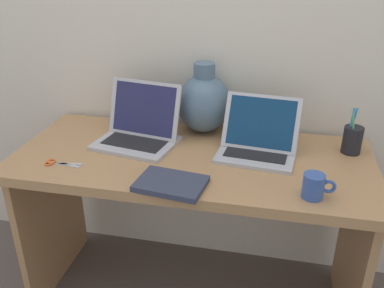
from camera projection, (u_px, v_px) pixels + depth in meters
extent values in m
cube|color=beige|center=(209.00, 22.00, 1.77)|extent=(4.40, 0.04, 2.40)
cube|color=#AD7F51|center=(192.00, 160.00, 1.66)|extent=(1.42, 0.63, 0.04)
cube|color=#AD7F51|center=(52.00, 216.00, 1.95)|extent=(0.03, 0.54, 0.70)
cube|color=#AD7F51|center=(352.00, 255.00, 1.70)|extent=(0.03, 0.54, 0.70)
cube|color=#B2B2B7|center=(136.00, 143.00, 1.74)|extent=(0.36, 0.30, 0.01)
cube|color=black|center=(136.00, 141.00, 1.74)|extent=(0.28, 0.19, 0.00)
cube|color=#B2B2B7|center=(144.00, 109.00, 1.76)|extent=(0.33, 0.14, 0.23)
cube|color=#23234C|center=(144.00, 109.00, 1.76)|extent=(0.29, 0.12, 0.20)
cube|color=#B2B2B7|center=(256.00, 154.00, 1.65)|extent=(0.32, 0.27, 0.01)
cube|color=black|center=(256.00, 152.00, 1.64)|extent=(0.25, 0.17, 0.00)
cube|color=#B2B2B7|center=(261.00, 123.00, 1.66)|extent=(0.31, 0.14, 0.21)
cube|color=navy|center=(261.00, 123.00, 1.66)|extent=(0.27, 0.13, 0.18)
ellipsoid|color=slate|center=(204.00, 104.00, 1.82)|extent=(0.24, 0.24, 0.26)
cylinder|color=slate|center=(204.00, 70.00, 1.76)|extent=(0.09, 0.09, 0.06)
cube|color=#33384C|center=(171.00, 184.00, 1.44)|extent=(0.25, 0.19, 0.02)
cylinder|color=#335199|center=(313.00, 186.00, 1.36)|extent=(0.07, 0.07, 0.08)
torus|color=#335199|center=(329.00, 187.00, 1.35)|extent=(0.05, 0.01, 0.05)
cylinder|color=black|center=(352.00, 140.00, 1.65)|extent=(0.08, 0.08, 0.11)
cylinder|color=#4CA566|center=(353.00, 131.00, 1.62)|extent=(0.03, 0.02, 0.14)
cylinder|color=#338CBF|center=(351.00, 127.00, 1.64)|extent=(0.02, 0.03, 0.15)
cylinder|color=#338CBF|center=(352.00, 126.00, 1.64)|extent=(0.03, 0.03, 0.15)
cube|color=#B7B7BC|center=(70.00, 164.00, 1.58)|extent=(0.10, 0.03, 0.00)
cube|color=#B7B7BC|center=(69.00, 165.00, 1.58)|extent=(0.10, 0.03, 0.00)
torus|color=orange|center=(49.00, 163.00, 1.59)|extent=(0.03, 0.03, 0.01)
torus|color=orange|center=(51.00, 161.00, 1.60)|extent=(0.03, 0.03, 0.01)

